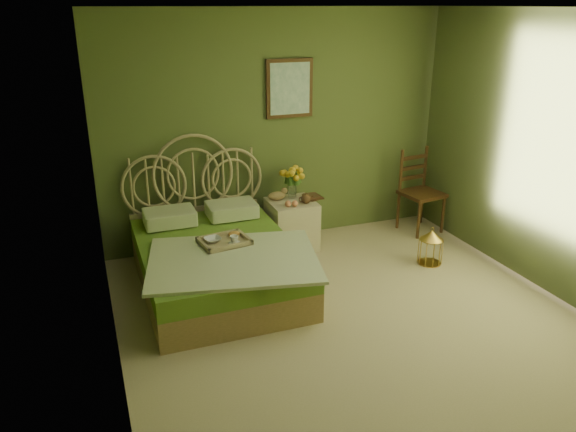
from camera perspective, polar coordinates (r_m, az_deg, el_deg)
name	(u,v)px	position (r m, az deg, el deg)	size (l,w,h in m)	color
floor	(365,331)	(4.94, 7.86, -11.54)	(4.50, 4.50, 0.00)	tan
ceiling	(384,8)	(4.19, 9.70, 20.14)	(4.50, 4.50, 0.00)	silver
wall_back	(277,129)	(6.38, -1.15, 8.79)	(4.00, 4.00, 0.00)	#515D31
wall_left	(104,219)	(3.87, -18.21, -0.34)	(4.50, 4.50, 0.00)	#515D31
wall_right	(573,163)	(5.62, 26.94, 4.85)	(4.50, 4.50, 0.00)	#515D31
wall_art	(290,89)	(6.33, 0.17, 12.83)	(0.54, 0.04, 0.64)	#351D0E
bed	(216,259)	(5.54, -7.31, -4.33)	(1.69, 2.14, 1.32)	tan
nightstand	(292,218)	(6.35, 0.38, -0.19)	(0.50, 0.50, 0.99)	beige
chair	(419,185)	(7.01, 13.14, 3.04)	(0.50, 0.50, 1.00)	#351D0E
birdcage	(431,248)	(6.19, 14.28, -3.12)	(0.25, 0.25, 0.38)	#BF913D
book_lower	(306,198)	(6.35, 1.84, 1.83)	(0.18, 0.24, 0.02)	#381E0F
book_upper	(306,197)	(6.34, 1.84, 1.99)	(0.15, 0.20, 0.02)	#472819
cereal_bowl	(213,240)	(5.36, -7.65, -2.40)	(0.16, 0.16, 0.04)	white
coffee_cup	(234,240)	(5.30, -5.49, -2.39)	(0.08, 0.08, 0.08)	white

